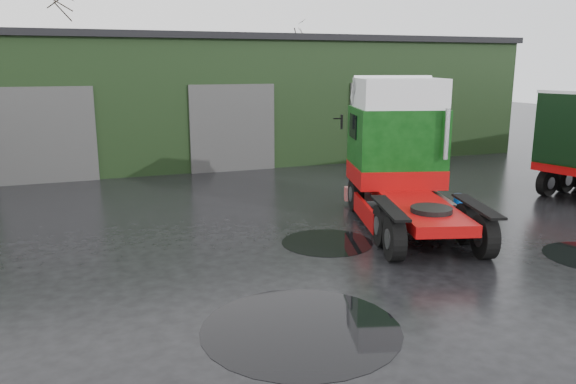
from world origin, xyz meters
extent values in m
plane|color=black|center=(0.00, 0.00, 0.00)|extent=(100.00, 100.00, 0.00)
cube|color=black|center=(2.00, 20.00, 3.00)|extent=(32.00, 12.00, 6.00)
cube|color=black|center=(2.00, 20.00, 6.15)|extent=(32.40, 12.40, 0.30)
cylinder|color=#084CBE|center=(8.00, 5.03, 0.16)|extent=(0.46, 0.46, 0.33)
cylinder|color=black|center=(-0.93, -2.21, 0.00)|extent=(3.82, 3.82, 0.01)
cylinder|color=black|center=(1.68, 2.46, 0.00)|extent=(2.56, 2.56, 0.01)
camera|label=1|loc=(-4.51, -11.28, 4.87)|focal=35.00mm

